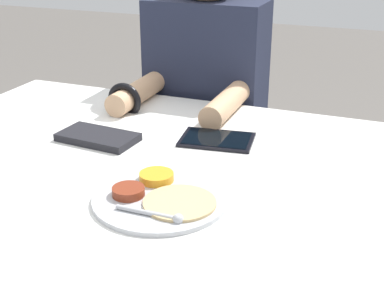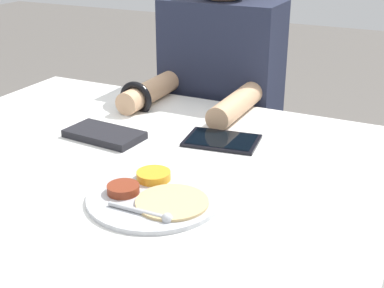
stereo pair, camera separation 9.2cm
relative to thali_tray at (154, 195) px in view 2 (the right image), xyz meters
name	(u,v)px [view 2 (the right image)]	position (x,y,z in m)	size (l,w,h in m)	color
dining_table	(131,283)	(-0.17, 0.14, -0.38)	(1.27, 1.03, 0.74)	silver
thali_tray	(154,195)	(0.00, 0.00, 0.00)	(0.28, 0.28, 0.03)	#B7BABF
red_notebook	(104,135)	(-0.29, 0.24, 0.00)	(0.21, 0.13, 0.02)	silver
tablet_device	(222,140)	(0.01, 0.35, 0.00)	(0.21, 0.16, 0.01)	black
person_diner	(219,131)	(-0.19, 0.78, -0.16)	(0.40, 0.49, 1.23)	black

